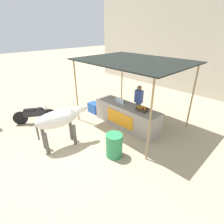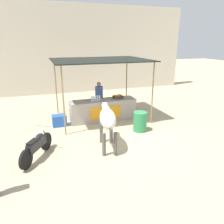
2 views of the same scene
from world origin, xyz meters
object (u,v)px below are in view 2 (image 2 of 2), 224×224
object	(u,v)px
motorcycle_parked	(37,146)
fruit_crate	(118,97)
vendor_behind_counter	(99,98)
water_barrel	(140,122)
cow	(107,119)
cooler_box	(59,120)
stall_counter	(103,110)

from	to	relation	value
motorcycle_parked	fruit_crate	bearing A→B (deg)	36.05
fruit_crate	vendor_behind_counter	xyz separation A→B (m)	(-0.73, 0.71, -0.19)
water_barrel	cow	distance (m)	2.04
motorcycle_parked	cooler_box	bearing A→B (deg)	69.61
stall_counter	fruit_crate	bearing A→B (deg)	3.45
stall_counter	vendor_behind_counter	size ratio (longest dim) A/B	1.82
vendor_behind_counter	cow	bearing A→B (deg)	-101.33
motorcycle_parked	stall_counter	bearing A→B (deg)	41.93
cooler_box	cow	xyz separation A→B (m)	(1.35, -2.60, 0.79)
vendor_behind_counter	motorcycle_parked	distance (m)	4.56
vendor_behind_counter	water_barrel	world-z (taller)	vendor_behind_counter
vendor_behind_counter	motorcycle_parked	size ratio (longest dim) A/B	1.04
fruit_crate	water_barrel	world-z (taller)	fruit_crate
fruit_crate	cow	xyz separation A→B (m)	(-1.42, -2.74, -0.00)
water_barrel	cow	xyz separation A→B (m)	(-1.70, -0.94, 0.63)
cooler_box	cow	size ratio (longest dim) A/B	0.32
water_barrel	stall_counter	bearing A→B (deg)	120.67
vendor_behind_counter	water_barrel	size ratio (longest dim) A/B	2.05
stall_counter	fruit_crate	size ratio (longest dim) A/B	6.82
stall_counter	fruit_crate	xyz separation A→B (m)	(0.76, 0.05, 0.56)
water_barrel	motorcycle_parked	bearing A→B (deg)	-167.15
fruit_crate	cooler_box	world-z (taller)	fruit_crate
stall_counter	cow	distance (m)	2.83
cow	water_barrel	bearing A→B (deg)	29.10
stall_counter	cooler_box	distance (m)	2.03
cooler_box	motorcycle_parked	size ratio (longest dim) A/B	0.38
cooler_box	water_barrel	bearing A→B (deg)	-28.46
cow	stall_counter	bearing A→B (deg)	76.25
stall_counter	cow	xyz separation A→B (m)	(-0.66, -2.69, 0.55)
stall_counter	vendor_behind_counter	world-z (taller)	vendor_behind_counter
water_barrel	motorcycle_parked	xyz separation A→B (m)	(-4.00, -0.91, 0.03)
fruit_crate	cow	bearing A→B (deg)	-117.33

